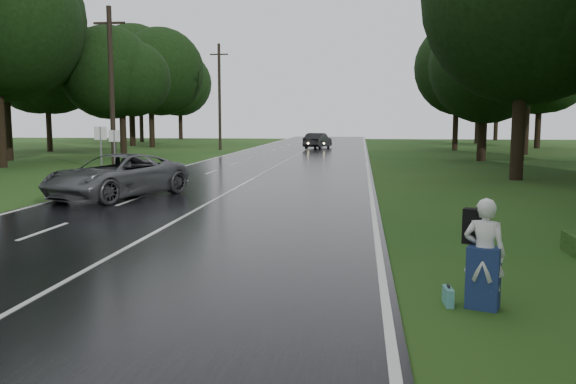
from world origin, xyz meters
name	(u,v)px	position (x,y,z in m)	size (l,w,h in m)	color
ground	(122,252)	(0.00, 0.00, 0.00)	(160.00, 160.00, 0.00)	#224314
road	(264,173)	(0.00, 20.00, 0.02)	(12.00, 140.00, 0.04)	black
lane_center	(264,173)	(0.00, 20.00, 0.04)	(0.12, 140.00, 0.01)	silver
grey_car	(116,176)	(-3.86, 8.84, 0.87)	(2.74, 5.95, 1.65)	#494B4E
far_car	(318,141)	(0.96, 48.31, 0.83)	(1.67, 4.79, 1.58)	black
hitchhiker	(483,257)	(7.32, -3.13, 0.83)	(0.76, 0.73, 1.78)	silver
suitcase	(448,296)	(6.81, -3.05, 0.15)	(0.12, 0.41, 0.29)	teal
utility_pole_mid	(115,173)	(-8.50, 19.42, 0.00)	(1.80, 0.28, 9.19)	black
utility_pole_far	(220,150)	(-8.50, 45.00, 0.00)	(1.80, 0.28, 10.32)	black
road_sign_a	(102,181)	(-7.20, 14.92, 0.00)	(0.64, 0.10, 2.65)	white
road_sign_b	(116,178)	(-7.20, 16.53, 0.00)	(0.59, 0.10, 2.45)	white
tree_left_d	(3,167)	(-16.99, 22.07, 0.00)	(10.41, 10.41, 16.26)	black
tree_left_e	(124,157)	(-13.54, 33.01, 0.00)	(7.52, 7.52, 11.75)	black
tree_left_f	(152,147)	(-17.00, 49.19, 0.00)	(8.76, 8.76, 13.68)	black
tree_right_d	(516,180)	(13.08, 18.01, 0.00)	(9.68, 9.68, 15.12)	black
tree_right_e	(481,161)	(14.07, 31.85, 0.00)	(7.14, 7.14, 11.16)	black
tree_right_f	(455,150)	(14.43, 46.64, 0.00)	(8.58, 8.58, 13.40)	black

